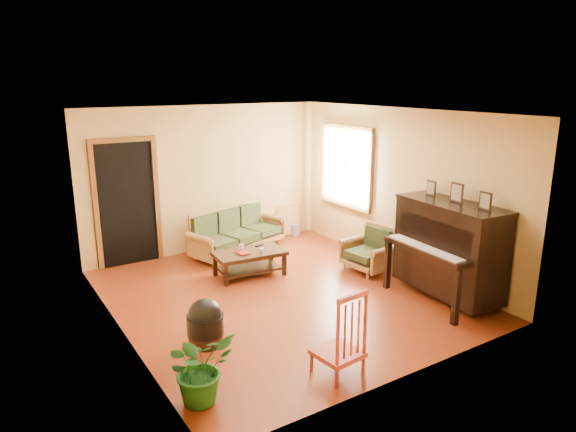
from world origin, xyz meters
TOP-DOWN VIEW (x-y plane):
  - floor at (0.00, 0.00)m, footprint 5.00×5.00m
  - doorway at (-1.45, 2.48)m, footprint 1.08×0.16m
  - window at (2.21, 1.30)m, footprint 0.12×1.36m
  - sofa at (0.36, 2.05)m, footprint 2.00×1.29m
  - coffee_table at (-0.02, 0.91)m, footprint 1.15×0.69m
  - armchair at (1.68, 0.06)m, footprint 0.77×0.81m
  - piano at (1.93, -1.35)m, footprint 1.04×1.64m
  - footstool at (-1.50, -0.74)m, footprint 0.51×0.51m
  - red_chair at (-0.58, -2.07)m, footprint 0.50×0.54m
  - leaning_frame at (1.64, 2.40)m, footprint 0.49×0.20m
  - ceramic_crock at (1.76, 2.34)m, footprint 0.19×0.19m
  - potted_plant at (-1.99, -1.75)m, footprint 0.74×0.67m
  - book at (-0.24, 0.88)m, footprint 0.17×0.22m
  - candle at (-0.13, 0.98)m, footprint 0.09×0.09m
  - glass_jar at (0.14, 0.81)m, footprint 0.11×0.11m
  - remote at (0.24, 1.07)m, footprint 0.16×0.09m

SIDE VIEW (x-z plane):
  - floor at x=0.00m, z-range 0.00..0.00m
  - ceramic_crock at x=1.76m, z-range 0.00..0.23m
  - coffee_table at x=-0.02m, z-range 0.00..0.40m
  - footstool at x=-1.50m, z-range 0.00..0.42m
  - leaning_frame at x=1.64m, z-range 0.00..0.63m
  - potted_plant at x=-1.99m, z-range 0.00..0.72m
  - armchair at x=1.68m, z-range 0.00..0.74m
  - sofa at x=0.36m, z-range 0.00..0.80m
  - remote at x=0.24m, z-range 0.40..0.42m
  - book at x=-0.24m, z-range 0.40..0.42m
  - glass_jar at x=0.14m, z-range 0.40..0.46m
  - candle at x=-0.13m, z-range 0.40..0.52m
  - red_chair at x=-0.58m, z-range 0.00..0.97m
  - piano at x=1.93m, z-range 0.00..1.40m
  - doorway at x=-1.45m, z-range 0.00..2.05m
  - window at x=2.21m, z-range 0.77..2.23m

